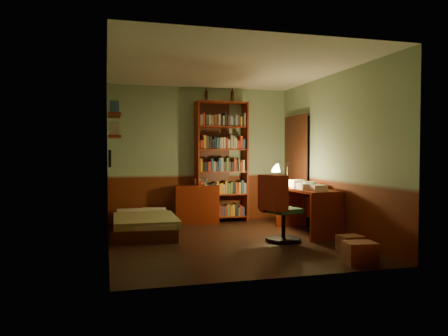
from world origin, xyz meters
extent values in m
cube|color=black|center=(0.00, 0.00, -0.01)|extent=(3.50, 4.00, 0.02)
cube|color=silver|center=(0.00, 0.00, 2.61)|extent=(3.50, 4.00, 0.02)
cube|color=gray|center=(0.00, 2.01, 1.30)|extent=(3.50, 0.02, 2.60)
cube|color=gray|center=(-1.76, 0.00, 1.30)|extent=(0.02, 4.00, 2.60)
cube|color=gray|center=(1.76, 0.00, 1.30)|extent=(0.02, 4.00, 2.60)
cube|color=gray|center=(0.00, -2.01, 1.30)|extent=(3.50, 0.02, 2.60)
cube|color=black|center=(1.72, 1.30, 1.00)|extent=(0.06, 0.90, 2.00)
cube|color=#38180D|center=(1.69, 1.30, 1.00)|extent=(0.02, 0.98, 2.08)
cube|color=#5F7742|center=(-1.17, 0.97, 0.26)|extent=(1.06, 1.82, 0.52)
cube|color=maroon|center=(-0.10, 1.76, 0.36)|extent=(0.89, 0.60, 0.72)
cube|color=#B2B2B7|center=(-0.01, 1.89, 0.78)|extent=(0.27, 0.24, 0.12)
cube|color=maroon|center=(0.38, 1.85, 1.16)|extent=(1.01, 0.38, 2.32)
cylinder|color=black|center=(0.11, 1.96, 2.42)|extent=(0.06, 0.06, 0.21)
cylinder|color=black|center=(0.63, 1.96, 2.43)|extent=(0.08, 0.08, 0.22)
cube|color=maroon|center=(1.44, 0.30, 0.37)|extent=(0.63, 1.41, 0.74)
cube|color=silver|center=(1.51, 0.34, 0.80)|extent=(0.27, 0.32, 0.11)
cone|color=black|center=(1.27, 0.73, 1.02)|extent=(0.17, 0.17, 0.55)
cube|color=#2D613F|center=(0.80, -0.22, 0.45)|extent=(0.54, 0.50, 0.89)
cube|color=#AE3224|center=(0.88, -0.02, 1.15)|extent=(0.37, 0.49, 0.52)
cube|color=maroon|center=(-1.64, 1.10, 1.60)|extent=(0.20, 0.90, 0.03)
cube|color=maroon|center=(-1.64, 1.10, 1.95)|extent=(0.20, 0.90, 0.03)
cube|color=black|center=(-1.72, 0.60, 1.25)|extent=(0.04, 0.32, 0.26)
cube|color=brown|center=(1.16, -1.72, 0.13)|extent=(0.39, 0.33, 0.27)
cube|color=brown|center=(1.41, -1.08, 0.11)|extent=(0.32, 0.27, 0.22)
camera|label=1|loc=(-1.77, -6.30, 1.34)|focal=35.00mm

